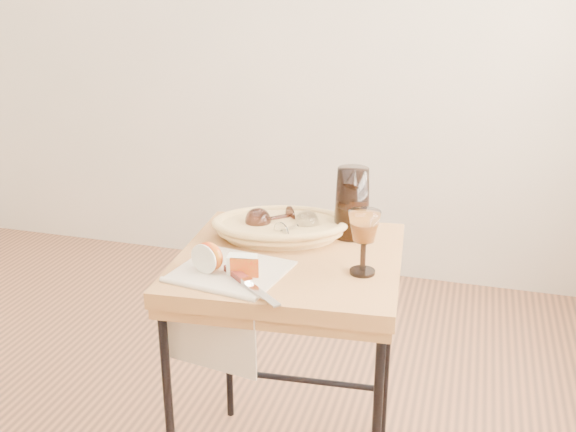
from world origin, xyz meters
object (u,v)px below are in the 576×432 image
(tea_towel, at_px, (231,271))
(goblet_lying_b, at_px, (296,226))
(table_knife, at_px, (249,283))
(bread_basket, at_px, (281,229))
(wine_goblet, at_px, (364,242))
(goblet_lying_a, at_px, (272,218))
(apple_half, at_px, (209,256))
(pitcher, at_px, (352,203))
(side_table, at_px, (290,374))

(tea_towel, relative_size, goblet_lying_b, 2.33)
(goblet_lying_b, relative_size, table_knife, 0.48)
(bread_basket, bearing_deg, goblet_lying_b, -38.24)
(tea_towel, distance_m, wine_goblet, 0.35)
(goblet_lying_a, bearing_deg, goblet_lying_b, 114.30)
(goblet_lying_a, distance_m, table_knife, 0.37)
(tea_towel, height_order, apple_half, apple_half)
(bread_basket, distance_m, goblet_lying_b, 0.06)
(goblet_lying_a, xyz_separation_m, goblet_lying_b, (0.08, -0.04, -0.00))
(goblet_lying_b, bearing_deg, table_knife, -156.86)
(pitcher, relative_size, wine_goblet, 1.44)
(goblet_lying_b, relative_size, pitcher, 0.47)
(goblet_lying_b, bearing_deg, apple_half, 177.18)
(side_table, distance_m, wine_goblet, 0.52)
(tea_towel, relative_size, wine_goblet, 1.57)
(bread_basket, relative_size, goblet_lying_b, 3.06)
(tea_towel, xyz_separation_m, goblet_lying_a, (0.02, 0.28, 0.05))
(tea_towel, bearing_deg, table_knife, -36.83)
(goblet_lying_a, bearing_deg, table_knife, 56.57)
(side_table, bearing_deg, bread_basket, 118.24)
(tea_towel, height_order, goblet_lying_b, goblet_lying_b)
(goblet_lying_a, bearing_deg, bread_basket, 111.36)
(wine_goblet, bearing_deg, side_table, 163.29)
(goblet_lying_b, relative_size, wine_goblet, 0.68)
(side_table, bearing_deg, goblet_lying_b, 95.58)
(apple_half, bearing_deg, table_knife, -9.28)
(pitcher, bearing_deg, table_knife, -102.87)
(tea_towel, bearing_deg, apple_half, -154.18)
(bread_basket, height_order, goblet_lying_b, goblet_lying_b)
(side_table, relative_size, apple_half, 9.06)
(wine_goblet, relative_size, apple_half, 2.02)
(goblet_lying_a, height_order, wine_goblet, wine_goblet)
(bread_basket, bearing_deg, wine_goblet, -49.51)
(goblet_lying_b, bearing_deg, goblet_lying_a, 94.69)
(wine_goblet, xyz_separation_m, apple_half, (-0.38, -0.10, -0.04))
(goblet_lying_a, relative_size, apple_half, 1.47)
(goblet_lying_a, height_order, table_knife, goblet_lying_a)
(apple_half, bearing_deg, pitcher, 65.35)
(side_table, distance_m, tea_towel, 0.43)
(table_knife, bearing_deg, wine_goblet, 74.70)
(goblet_lying_b, bearing_deg, pitcher, -29.25)
(bread_basket, bearing_deg, tea_towel, -117.67)
(side_table, xyz_separation_m, goblet_lying_b, (-0.01, 0.09, 0.43))
(wine_goblet, height_order, apple_half, wine_goblet)
(side_table, xyz_separation_m, bread_basket, (-0.06, 0.11, 0.41))
(tea_towel, height_order, wine_goblet, wine_goblet)
(goblet_lying_b, bearing_deg, bread_basket, 96.52)
(goblet_lying_b, height_order, table_knife, goblet_lying_b)
(side_table, bearing_deg, table_knife, -99.53)
(goblet_lying_b, xyz_separation_m, table_knife, (-0.03, -0.32, -0.03))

